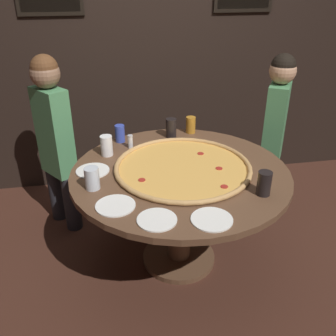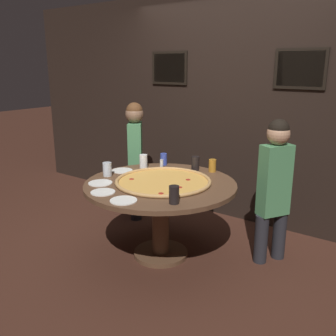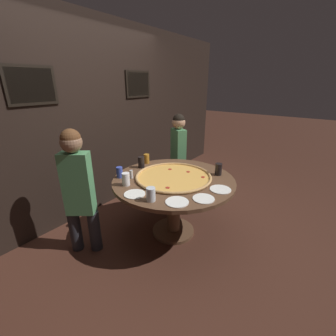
{
  "view_description": "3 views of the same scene",
  "coord_description": "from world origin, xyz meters",
  "px_view_note": "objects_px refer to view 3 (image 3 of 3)",
  "views": [
    {
      "loc": [
        -0.45,
        -2.06,
        1.88
      ],
      "look_at": [
        -0.09,
        -0.03,
        0.78
      ],
      "focal_mm": 40.0,
      "sensor_mm": 36.0,
      "label": 1
    },
    {
      "loc": [
        1.98,
        -2.63,
        1.79
      ],
      "look_at": [
        0.11,
        -0.03,
        0.9
      ],
      "focal_mm": 40.0,
      "sensor_mm": 36.0,
      "label": 2
    },
    {
      "loc": [
        -1.95,
        -1.36,
        1.78
      ],
      "look_at": [
        -0.06,
        0.04,
        0.88
      ],
      "focal_mm": 24.0,
      "sensor_mm": 36.0,
      "label": 3
    }
  ],
  "objects_px": {
    "white_plate_left_side": "(204,199)",
    "diner_far_right": "(78,186)",
    "drink_cup_front_edge": "(151,194)",
    "diner_side_right": "(178,151)",
    "white_plate_beside_cup": "(135,194)",
    "drink_cup_by_shaker": "(120,172)",
    "giant_pizza": "(174,176)",
    "white_plate_near_front": "(220,189)",
    "condiment_shaker": "(131,174)",
    "drink_cup_beside_pizza": "(126,179)",
    "drink_cup_far_right": "(141,162)",
    "drink_cup_near_right": "(147,159)",
    "drink_cup_far_left": "(218,169)",
    "white_plate_far_back": "(177,202)",
    "dining_table": "(174,190)"
  },
  "relations": [
    {
      "from": "drink_cup_near_right",
      "to": "white_plate_beside_cup",
      "type": "bearing_deg",
      "value": -145.86
    },
    {
      "from": "drink_cup_far_right",
      "to": "drink_cup_near_right",
      "type": "bearing_deg",
      "value": 19.06
    },
    {
      "from": "drink_cup_beside_pizza",
      "to": "white_plate_left_side",
      "type": "xyz_separation_m",
      "value": [
        0.22,
        -0.82,
        -0.07
      ]
    },
    {
      "from": "drink_cup_by_shaker",
      "to": "white_plate_near_front",
      "type": "relative_size",
      "value": 0.58
    },
    {
      "from": "dining_table",
      "to": "giant_pizza",
      "type": "height_order",
      "value": "giant_pizza"
    },
    {
      "from": "condiment_shaker",
      "to": "white_plate_beside_cup",
      "type": "bearing_deg",
      "value": -130.6
    },
    {
      "from": "drink_cup_front_edge",
      "to": "condiment_shaker",
      "type": "height_order",
      "value": "drink_cup_front_edge"
    },
    {
      "from": "giant_pizza",
      "to": "diner_far_right",
      "type": "distance_m",
      "value": 1.04
    },
    {
      "from": "dining_table",
      "to": "white_plate_left_side",
      "type": "distance_m",
      "value": 0.58
    },
    {
      "from": "drink_cup_beside_pizza",
      "to": "drink_cup_front_edge",
      "type": "xyz_separation_m",
      "value": [
        -0.1,
        -0.44,
        -0.0
      ]
    },
    {
      "from": "white_plate_near_front",
      "to": "giant_pizza",
      "type": "bearing_deg",
      "value": 92.91
    },
    {
      "from": "drink_cup_by_shaker",
      "to": "drink_cup_near_right",
      "type": "bearing_deg",
      "value": 7.84
    },
    {
      "from": "white_plate_near_front",
      "to": "drink_cup_beside_pizza",
      "type": "bearing_deg",
      "value": 120.17
    },
    {
      "from": "white_plate_left_side",
      "to": "diner_side_right",
      "type": "bearing_deg",
      "value": 43.19
    },
    {
      "from": "drink_cup_far_right",
      "to": "white_plate_far_back",
      "type": "distance_m",
      "value": 1.01
    },
    {
      "from": "drink_cup_near_right",
      "to": "diner_side_right",
      "type": "xyz_separation_m",
      "value": [
        0.68,
        -0.07,
        -0.04
      ]
    },
    {
      "from": "dining_table",
      "to": "drink_cup_beside_pizza",
      "type": "distance_m",
      "value": 0.59
    },
    {
      "from": "white_plate_left_side",
      "to": "diner_far_right",
      "type": "distance_m",
      "value": 1.28
    },
    {
      "from": "drink_cup_near_right",
      "to": "condiment_shaker",
      "type": "height_order",
      "value": "drink_cup_near_right"
    },
    {
      "from": "drink_cup_by_shaker",
      "to": "diner_far_right",
      "type": "bearing_deg",
      "value": 169.17
    },
    {
      "from": "condiment_shaker",
      "to": "diner_far_right",
      "type": "bearing_deg",
      "value": 158.36
    },
    {
      "from": "white_plate_near_front",
      "to": "drink_cup_far_left",
      "type": "bearing_deg",
      "value": 28.16
    },
    {
      "from": "giant_pizza",
      "to": "drink_cup_front_edge",
      "type": "relative_size",
      "value": 6.65
    },
    {
      "from": "drink_cup_beside_pizza",
      "to": "diner_far_right",
      "type": "bearing_deg",
      "value": 140.68
    },
    {
      "from": "giant_pizza",
      "to": "white_plate_far_back",
      "type": "xyz_separation_m",
      "value": [
        -0.45,
        -0.36,
        -0.01
      ]
    },
    {
      "from": "drink_cup_far_right",
      "to": "white_plate_left_side",
      "type": "relative_size",
      "value": 0.7
    },
    {
      "from": "drink_cup_front_edge",
      "to": "condiment_shaker",
      "type": "relative_size",
      "value": 1.38
    },
    {
      "from": "giant_pizza",
      "to": "white_plate_near_front",
      "type": "bearing_deg",
      "value": -87.09
    },
    {
      "from": "drink_cup_beside_pizza",
      "to": "drink_cup_far_right",
      "type": "distance_m",
      "value": 0.55
    },
    {
      "from": "giant_pizza",
      "to": "diner_far_right",
      "type": "bearing_deg",
      "value": 144.81
    },
    {
      "from": "white_plate_left_side",
      "to": "white_plate_far_back",
      "type": "relative_size",
      "value": 0.95
    },
    {
      "from": "diner_side_right",
      "to": "white_plate_far_back",
      "type": "bearing_deg",
      "value": -25.13
    },
    {
      "from": "drink_cup_by_shaker",
      "to": "drink_cup_far_right",
      "type": "bearing_deg",
      "value": 2.79
    },
    {
      "from": "drink_cup_front_edge",
      "to": "diner_side_right",
      "type": "relative_size",
      "value": 0.1
    },
    {
      "from": "drink_cup_far_right",
      "to": "white_plate_left_side",
      "type": "bearing_deg",
      "value": -104.37
    },
    {
      "from": "drink_cup_beside_pizza",
      "to": "white_plate_near_front",
      "type": "relative_size",
      "value": 0.64
    },
    {
      "from": "diner_far_right",
      "to": "condiment_shaker",
      "type": "bearing_deg",
      "value": -148.27
    },
    {
      "from": "drink_cup_front_edge",
      "to": "white_plate_beside_cup",
      "type": "relative_size",
      "value": 0.63
    },
    {
      "from": "drink_cup_near_right",
      "to": "white_plate_left_side",
      "type": "bearing_deg",
      "value": -111.47
    },
    {
      "from": "giant_pizza",
      "to": "drink_cup_by_shaker",
      "type": "bearing_deg",
      "value": 126.04
    },
    {
      "from": "drink_cup_front_edge",
      "to": "white_plate_near_front",
      "type": "bearing_deg",
      "value": -35.51
    },
    {
      "from": "drink_cup_far_left",
      "to": "diner_far_right",
      "type": "distance_m",
      "value": 1.58
    },
    {
      "from": "dining_table",
      "to": "drink_cup_beside_pizza",
      "type": "bearing_deg",
      "value": 145.76
    },
    {
      "from": "drink_cup_by_shaker",
      "to": "white_plate_beside_cup",
      "type": "xyz_separation_m",
      "value": [
        -0.2,
        -0.44,
        -0.06
      ]
    },
    {
      "from": "drink_cup_front_edge",
      "to": "white_plate_near_front",
      "type": "xyz_separation_m",
      "value": [
        0.6,
        -0.43,
        -0.06
      ]
    },
    {
      "from": "drink_cup_front_edge",
      "to": "diner_side_right",
      "type": "height_order",
      "value": "diner_side_right"
    },
    {
      "from": "drink_cup_near_right",
      "to": "diner_side_right",
      "type": "bearing_deg",
      "value": -5.58
    },
    {
      "from": "drink_cup_by_shaker",
      "to": "white_plate_far_back",
      "type": "bearing_deg",
      "value": -95.48
    },
    {
      "from": "drink_cup_far_left",
      "to": "white_plate_far_back",
      "type": "relative_size",
      "value": 0.65
    },
    {
      "from": "dining_table",
      "to": "drink_cup_near_right",
      "type": "relative_size",
      "value": 10.99
    }
  ]
}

